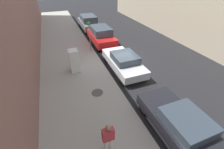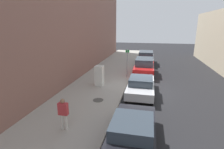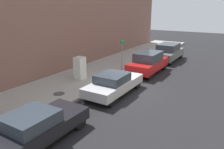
{
  "view_description": "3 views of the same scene",
  "coord_description": "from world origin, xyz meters",
  "px_view_note": "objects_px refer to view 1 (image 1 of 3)",
  "views": [
    {
      "loc": [
        -4.66,
        -9.88,
        6.23
      ],
      "look_at": [
        -1.83,
        -2.55,
        0.87
      ],
      "focal_mm": 24.0,
      "sensor_mm": 36.0,
      "label": 1
    },
    {
      "loc": [
        0.22,
        -13.44,
        4.98
      ],
      "look_at": [
        -2.43,
        -1.38,
        1.52
      ],
      "focal_mm": 28.0,
      "sensor_mm": 36.0,
      "label": 2
    },
    {
      "loc": [
        6.27,
        -12.02,
        5.22
      ],
      "look_at": [
        -0.16,
        -1.49,
        1.44
      ],
      "focal_mm": 35.0,
      "sensor_mm": 36.0,
      "label": 3
    }
  ],
  "objects_px": {
    "street_sign_post": "(90,35)",
    "parked_suv_red": "(101,35)",
    "pedestrian_walking_far": "(108,137)",
    "parked_sedan_dark": "(181,125)",
    "parked_sedan_silver": "(124,62)",
    "discarded_refrigerator": "(74,61)",
    "parked_suv_gray": "(89,22)"
  },
  "relations": [
    {
      "from": "pedestrian_walking_far",
      "to": "parked_suv_red",
      "type": "height_order",
      "value": "parked_suv_red"
    },
    {
      "from": "street_sign_post",
      "to": "parked_sedan_silver",
      "type": "xyz_separation_m",
      "value": [
        1.56,
        -3.86,
        -0.95
      ]
    },
    {
      "from": "discarded_refrigerator",
      "to": "pedestrian_walking_far",
      "type": "relative_size",
      "value": 1.04
    },
    {
      "from": "street_sign_post",
      "to": "parked_sedan_dark",
      "type": "distance_m",
      "value": 10.08
    },
    {
      "from": "parked_suv_red",
      "to": "pedestrian_walking_far",
      "type": "bearing_deg",
      "value": -106.34
    },
    {
      "from": "discarded_refrigerator",
      "to": "pedestrian_walking_far",
      "type": "distance_m",
      "value": 6.64
    },
    {
      "from": "street_sign_post",
      "to": "parked_suv_red",
      "type": "height_order",
      "value": "street_sign_post"
    },
    {
      "from": "parked_suv_gray",
      "to": "parked_suv_red",
      "type": "bearing_deg",
      "value": -90.0
    },
    {
      "from": "parked_sedan_dark",
      "to": "parked_suv_red",
      "type": "relative_size",
      "value": 0.98
    },
    {
      "from": "parked_suv_red",
      "to": "parked_suv_gray",
      "type": "distance_m",
      "value": 5.33
    },
    {
      "from": "street_sign_post",
      "to": "pedestrian_walking_far",
      "type": "distance_m",
      "value": 9.71
    },
    {
      "from": "discarded_refrigerator",
      "to": "parked_suv_red",
      "type": "height_order",
      "value": "discarded_refrigerator"
    },
    {
      "from": "pedestrian_walking_far",
      "to": "street_sign_post",
      "type": "bearing_deg",
      "value": 132.55
    },
    {
      "from": "street_sign_post",
      "to": "parked_sedan_silver",
      "type": "distance_m",
      "value": 4.28
    },
    {
      "from": "street_sign_post",
      "to": "parked_suv_red",
      "type": "relative_size",
      "value": 0.59
    },
    {
      "from": "pedestrian_walking_far",
      "to": "parked_suv_gray",
      "type": "xyz_separation_m",
      "value": [
        3.28,
        16.51,
        -0.18
      ]
    },
    {
      "from": "street_sign_post",
      "to": "pedestrian_walking_far",
      "type": "height_order",
      "value": "street_sign_post"
    },
    {
      "from": "parked_sedan_dark",
      "to": "discarded_refrigerator",
      "type": "bearing_deg",
      "value": 116.41
    },
    {
      "from": "parked_sedan_dark",
      "to": "parked_sedan_silver",
      "type": "height_order",
      "value": "parked_sedan_silver"
    },
    {
      "from": "parked_sedan_dark",
      "to": "parked_sedan_silver",
      "type": "bearing_deg",
      "value": 90.0
    },
    {
      "from": "parked_sedan_silver",
      "to": "parked_suv_red",
      "type": "bearing_deg",
      "value": 90.0
    },
    {
      "from": "parked_sedan_dark",
      "to": "parked_sedan_silver",
      "type": "relative_size",
      "value": 0.99
    },
    {
      "from": "parked_sedan_dark",
      "to": "parked_sedan_silver",
      "type": "distance_m",
      "value": 6.04
    },
    {
      "from": "street_sign_post",
      "to": "parked_sedan_dark",
      "type": "xyz_separation_m",
      "value": [
        1.56,
        -9.91,
        -0.96
      ]
    },
    {
      "from": "street_sign_post",
      "to": "parked_sedan_dark",
      "type": "height_order",
      "value": "street_sign_post"
    },
    {
      "from": "street_sign_post",
      "to": "parked_suv_gray",
      "type": "bearing_deg",
      "value": 77.36
    },
    {
      "from": "street_sign_post",
      "to": "parked_suv_red",
      "type": "distance_m",
      "value": 2.4
    },
    {
      "from": "discarded_refrigerator",
      "to": "parked_sedan_silver",
      "type": "relative_size",
      "value": 0.36
    },
    {
      "from": "discarded_refrigerator",
      "to": "parked_sedan_silver",
      "type": "bearing_deg",
      "value": -15.42
    },
    {
      "from": "discarded_refrigerator",
      "to": "parked_sedan_dark",
      "type": "distance_m",
      "value": 7.82
    },
    {
      "from": "pedestrian_walking_far",
      "to": "discarded_refrigerator",
      "type": "bearing_deg",
      "value": 144.44
    },
    {
      "from": "discarded_refrigerator",
      "to": "parked_sedan_dark",
      "type": "xyz_separation_m",
      "value": [
        3.48,
        -7.0,
        -0.29
      ]
    }
  ]
}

